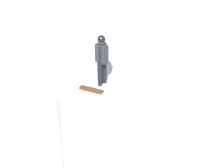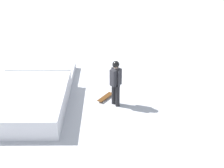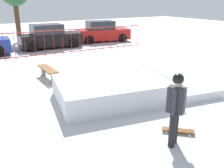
# 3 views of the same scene
# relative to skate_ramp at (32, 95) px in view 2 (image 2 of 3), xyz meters

# --- Properties ---
(ground_plane) EXTENTS (60.00, 60.00, 0.00)m
(ground_plane) POSITION_rel_skate_ramp_xyz_m (0.50, 0.38, -0.32)
(ground_plane) COLOR silver
(skate_ramp) EXTENTS (5.79, 3.58, 0.74)m
(skate_ramp) POSITION_rel_skate_ramp_xyz_m (0.00, 0.00, 0.00)
(skate_ramp) COLOR silver
(skate_ramp) RESTS_ON ground
(skater) EXTENTS (0.40, 0.44, 1.73)m
(skater) POSITION_rel_skate_ramp_xyz_m (-0.73, -2.98, 0.69)
(skater) COLOR black
(skater) RESTS_ON ground
(skateboard) EXTENTS (0.71, 0.71, 0.09)m
(skateboard) POSITION_rel_skate_ramp_xyz_m (-0.24, -2.69, -0.24)
(skateboard) COLOR #593314
(skateboard) RESTS_ON ground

